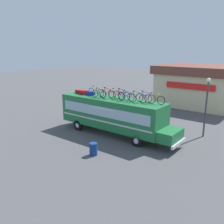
{
  "coord_description": "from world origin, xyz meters",
  "views": [
    {
      "loc": [
        12.3,
        -15.79,
        7.21
      ],
      "look_at": [
        0.07,
        0.0,
        1.97
      ],
      "focal_mm": 38.98,
      "sensor_mm": 36.0,
      "label": 1
    }
  ],
  "objects_px": {
    "rooftop_bicycle_6": "(127,97)",
    "luggage_bag_1": "(79,92)",
    "luggage_bag_3": "(91,93)",
    "rooftop_bicycle_4": "(116,94)",
    "luggage_bag_2": "(84,92)",
    "bus": "(113,114)",
    "trash_bin": "(93,149)",
    "rooftop_bicycle_3": "(107,94)",
    "rooftop_bicycle_1": "(96,92)",
    "rooftop_bicycle_5": "(121,95)",
    "street_lamp": "(206,101)",
    "rooftop_bicycle_2": "(99,94)",
    "rooftop_bicycle_9": "(154,99)",
    "rooftop_bicycle_8": "(145,98)",
    "rooftop_bicycle_7": "(137,97)"
  },
  "relations": [
    {
      "from": "rooftop_bicycle_6",
      "to": "luggage_bag_1",
      "type": "bearing_deg",
      "value": 177.98
    },
    {
      "from": "luggage_bag_3",
      "to": "rooftop_bicycle_4",
      "type": "bearing_deg",
      "value": 2.49
    },
    {
      "from": "luggage_bag_1",
      "to": "luggage_bag_3",
      "type": "distance_m",
      "value": 1.51
    },
    {
      "from": "luggage_bag_2",
      "to": "bus",
      "type": "bearing_deg",
      "value": 0.92
    },
    {
      "from": "trash_bin",
      "to": "luggage_bag_3",
      "type": "bearing_deg",
      "value": 133.78
    },
    {
      "from": "rooftop_bicycle_3",
      "to": "rooftop_bicycle_4",
      "type": "xyz_separation_m",
      "value": [
        0.63,
        0.36,
        -0.03
      ]
    },
    {
      "from": "rooftop_bicycle_1",
      "to": "rooftop_bicycle_5",
      "type": "xyz_separation_m",
      "value": [
        2.67,
        0.09,
        0.01
      ]
    },
    {
      "from": "luggage_bag_1",
      "to": "street_lamp",
      "type": "relative_size",
      "value": 0.12
    },
    {
      "from": "luggage_bag_2",
      "to": "trash_bin",
      "type": "relative_size",
      "value": 0.79
    },
    {
      "from": "rooftop_bicycle_2",
      "to": "bus",
      "type": "bearing_deg",
      "value": 18.33
    },
    {
      "from": "rooftop_bicycle_9",
      "to": "street_lamp",
      "type": "bearing_deg",
      "value": 54.42
    },
    {
      "from": "luggage_bag_1",
      "to": "rooftop_bicycle_6",
      "type": "distance_m",
      "value": 5.6
    },
    {
      "from": "rooftop_bicycle_2",
      "to": "rooftop_bicycle_3",
      "type": "relative_size",
      "value": 0.91
    },
    {
      "from": "rooftop_bicycle_3",
      "to": "rooftop_bicycle_4",
      "type": "distance_m",
      "value": 0.73
    },
    {
      "from": "luggage_bag_1",
      "to": "luggage_bag_2",
      "type": "relative_size",
      "value": 0.86
    },
    {
      "from": "rooftop_bicycle_2",
      "to": "rooftop_bicycle_4",
      "type": "xyz_separation_m",
      "value": [
        1.35,
        0.59,
        -0.0
      ]
    },
    {
      "from": "rooftop_bicycle_3",
      "to": "rooftop_bicycle_6",
      "type": "distance_m",
      "value": 1.98
    },
    {
      "from": "luggage_bag_1",
      "to": "luggage_bag_2",
      "type": "bearing_deg",
      "value": -7.09
    },
    {
      "from": "trash_bin",
      "to": "rooftop_bicycle_3",
      "type": "bearing_deg",
      "value": 116.34
    },
    {
      "from": "rooftop_bicycle_8",
      "to": "luggage_bag_3",
      "type": "bearing_deg",
      "value": -177.05
    },
    {
      "from": "rooftop_bicycle_5",
      "to": "rooftop_bicycle_6",
      "type": "height_order",
      "value": "rooftop_bicycle_5"
    },
    {
      "from": "bus",
      "to": "rooftop_bicycle_4",
      "type": "height_order",
      "value": "rooftop_bicycle_4"
    },
    {
      "from": "rooftop_bicycle_3",
      "to": "rooftop_bicycle_9",
      "type": "bearing_deg",
      "value": 8.04
    },
    {
      "from": "rooftop_bicycle_6",
      "to": "rooftop_bicycle_8",
      "type": "bearing_deg",
      "value": 19.96
    },
    {
      "from": "rooftop_bicycle_5",
      "to": "rooftop_bicycle_2",
      "type": "bearing_deg",
      "value": -167.13
    },
    {
      "from": "bus",
      "to": "luggage_bag_1",
      "type": "relative_size",
      "value": 18.25
    },
    {
      "from": "rooftop_bicycle_6",
      "to": "rooftop_bicycle_7",
      "type": "relative_size",
      "value": 0.98
    },
    {
      "from": "luggage_bag_3",
      "to": "rooftop_bicycle_3",
      "type": "xyz_separation_m",
      "value": [
        2.11,
        -0.24,
        0.21
      ]
    },
    {
      "from": "rooftop_bicycle_8",
      "to": "rooftop_bicycle_9",
      "type": "distance_m",
      "value": 0.74
    },
    {
      "from": "rooftop_bicycle_8",
      "to": "rooftop_bicycle_9",
      "type": "height_order",
      "value": "rooftop_bicycle_8"
    },
    {
      "from": "rooftop_bicycle_7",
      "to": "trash_bin",
      "type": "bearing_deg",
      "value": -99.52
    },
    {
      "from": "bus",
      "to": "rooftop_bicycle_5",
      "type": "distance_m",
      "value": 1.85
    },
    {
      "from": "luggage_bag_1",
      "to": "rooftop_bicycle_9",
      "type": "xyz_separation_m",
      "value": [
        7.72,
        0.37,
        0.21
      ]
    },
    {
      "from": "rooftop_bicycle_1",
      "to": "rooftop_bicycle_8",
      "type": "distance_m",
      "value": 4.76
    },
    {
      "from": "luggage_bag_1",
      "to": "rooftop_bicycle_8",
      "type": "bearing_deg",
      "value": 2.53
    },
    {
      "from": "trash_bin",
      "to": "luggage_bag_1",
      "type": "bearing_deg",
      "value": 142.81
    },
    {
      "from": "rooftop_bicycle_9",
      "to": "trash_bin",
      "type": "xyz_separation_m",
      "value": [
        -2.1,
        -4.63,
        -3.05
      ]
    },
    {
      "from": "rooftop_bicycle_5",
      "to": "rooftop_bicycle_9",
      "type": "bearing_deg",
      "value": 7.08
    },
    {
      "from": "rooftop_bicycle_1",
      "to": "luggage_bag_1",
      "type": "bearing_deg",
      "value": 178.04
    },
    {
      "from": "rooftop_bicycle_4",
      "to": "trash_bin",
      "type": "height_order",
      "value": "rooftop_bicycle_4"
    },
    {
      "from": "luggage_bag_3",
      "to": "rooftop_bicycle_4",
      "type": "distance_m",
      "value": 2.75
    },
    {
      "from": "rooftop_bicycle_1",
      "to": "rooftop_bicycle_4",
      "type": "distance_m",
      "value": 2.02
    },
    {
      "from": "rooftop_bicycle_3",
      "to": "rooftop_bicycle_5",
      "type": "relative_size",
      "value": 1.05
    },
    {
      "from": "rooftop_bicycle_6",
      "to": "rooftop_bicycle_7",
      "type": "height_order",
      "value": "rooftop_bicycle_6"
    },
    {
      "from": "rooftop_bicycle_3",
      "to": "rooftop_bicycle_6",
      "type": "relative_size",
      "value": 1.02
    },
    {
      "from": "luggage_bag_3",
      "to": "rooftop_bicycle_8",
      "type": "distance_m",
      "value": 5.49
    },
    {
      "from": "rooftop_bicycle_6",
      "to": "rooftop_bicycle_4",
      "type": "bearing_deg",
      "value": 165.67
    },
    {
      "from": "rooftop_bicycle_6",
      "to": "street_lamp",
      "type": "bearing_deg",
      "value": 42.03
    },
    {
      "from": "rooftop_bicycle_5",
      "to": "street_lamp",
      "type": "height_order",
      "value": "street_lamp"
    },
    {
      "from": "bus",
      "to": "rooftop_bicycle_5",
      "type": "height_order",
      "value": "rooftop_bicycle_5"
    }
  ]
}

